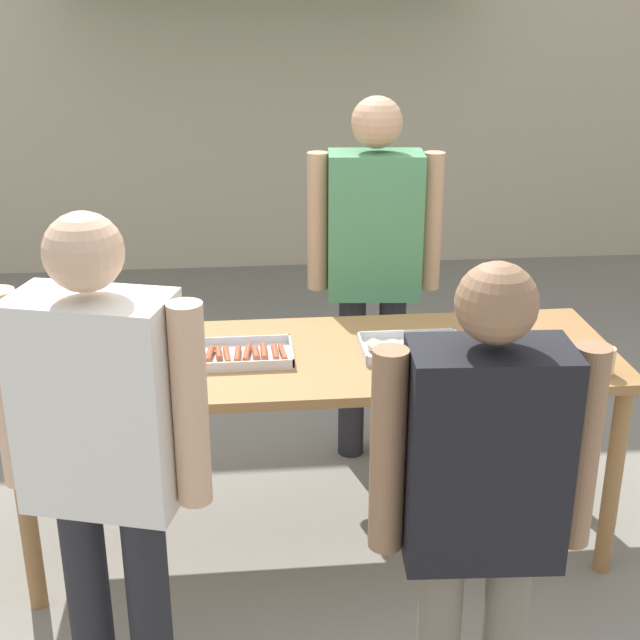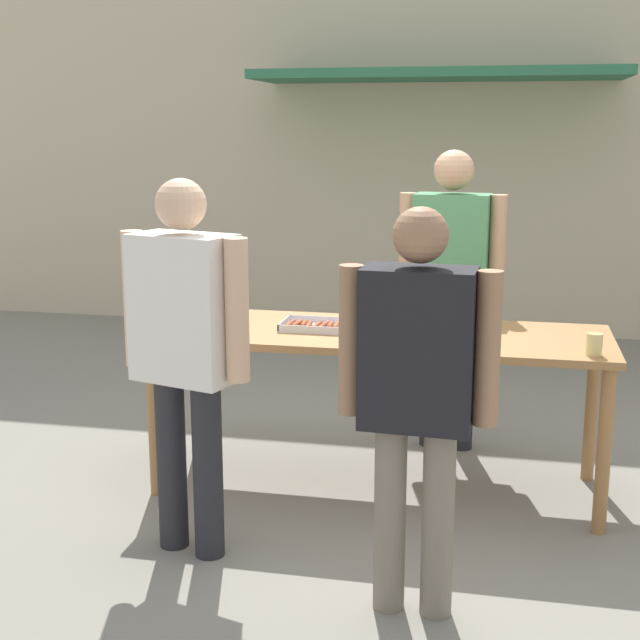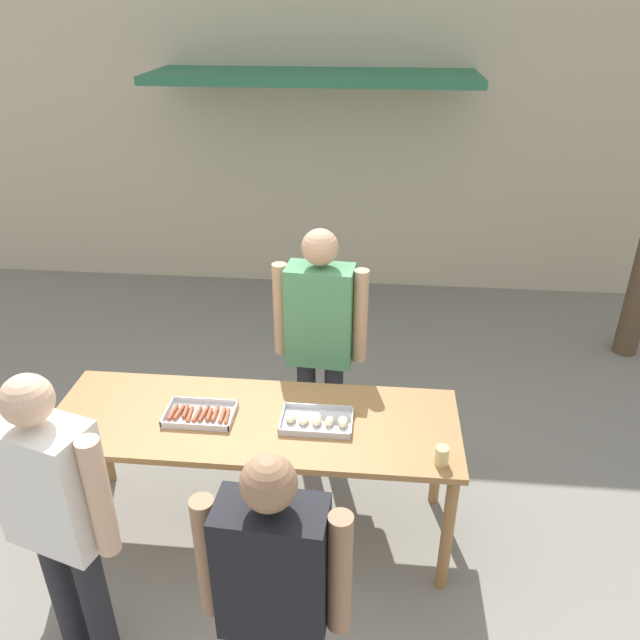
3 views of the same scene
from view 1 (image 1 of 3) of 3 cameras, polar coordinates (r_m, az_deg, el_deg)
ground_plane at (r=4.09m, az=0.00°, el=-13.65°), size 24.00×24.00×0.00m
serving_table at (r=3.69m, az=0.00°, el=-3.54°), size 2.45×0.83×0.89m
food_tray_sausages at (r=3.62m, az=-5.05°, el=-2.24°), size 0.41×0.27×0.04m
food_tray_buns at (r=3.69m, az=5.89°, el=-1.72°), size 0.42×0.27×0.06m
condiment_jar_mustard at (r=3.43m, az=-18.00°, el=-4.23°), size 0.06×0.06×0.08m
condiment_jar_ketchup at (r=3.41m, az=-16.62°, el=-4.25°), size 0.06×0.06×0.08m
beer_cup at (r=3.63m, az=17.78°, el=-2.50°), size 0.08×0.08×0.11m
person_server_behind_table at (r=4.29m, az=3.47°, el=4.35°), size 0.64×0.28×1.83m
person_customer_holding_hotdog at (r=2.77m, az=-13.73°, el=-7.69°), size 0.65×0.37×1.75m
person_customer_with_cup at (r=2.57m, az=10.32°, el=-10.98°), size 0.63×0.27×1.67m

